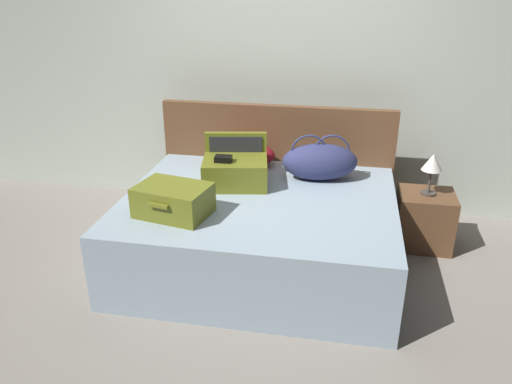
{
  "coord_description": "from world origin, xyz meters",
  "views": [
    {
      "loc": [
        0.6,
        -2.9,
        2.08
      ],
      "look_at": [
        0.0,
        0.28,
        0.66
      ],
      "focal_mm": 35.13,
      "sensor_mm": 36.0,
      "label": 1
    }
  ],
  "objects": [
    {
      "name": "back_wall",
      "position": [
        0.0,
        1.65,
        1.3
      ],
      "size": [
        8.0,
        0.1,
        2.6
      ],
      "primitive_type": "cube",
      "color": "#B7C1B2",
      "rests_on": "ground"
    },
    {
      "name": "headboard",
      "position": [
        0.0,
        1.25,
        0.53
      ],
      "size": [
        2.03,
        0.08,
        1.05
      ],
      "primitive_type": "cube",
      "color": "brown",
      "rests_on": "ground"
    },
    {
      "name": "table_lamp",
      "position": [
        1.28,
        0.96,
        0.71
      ],
      "size": [
        0.16,
        0.16,
        0.34
      ],
      "color": "#3F3833",
      "rests_on": "nightstand"
    },
    {
      "name": "pillow_near_headboard",
      "position": [
        -0.22,
        1.05,
        0.66
      ],
      "size": [
        0.48,
        0.3,
        0.2
      ],
      "primitive_type": "ellipsoid",
      "rotation": [
        0.0,
        0.0,
        0.05
      ],
      "color": "maroon",
      "rests_on": "bed"
    },
    {
      "name": "hard_case_medium",
      "position": [
        -0.52,
        0.03,
        0.67
      ],
      "size": [
        0.54,
        0.42,
        0.21
      ],
      "rotation": [
        0.0,
        0.0,
        -0.2
      ],
      "color": "olive",
      "rests_on": "bed"
    },
    {
      "name": "ground_plane",
      "position": [
        0.0,
        0.0,
        0.0
      ],
      "size": [
        12.0,
        12.0,
        0.0
      ],
      "primitive_type": "plane",
      "color": "gray"
    },
    {
      "name": "bed",
      "position": [
        0.0,
        0.4,
        0.28
      ],
      "size": [
        1.99,
        1.61,
        0.56
      ],
      "primitive_type": "cube",
      "color": "#99ADBC",
      "rests_on": "ground"
    },
    {
      "name": "nightstand",
      "position": [
        1.28,
        0.96,
        0.23
      ],
      "size": [
        0.44,
        0.4,
        0.46
      ],
      "primitive_type": "cube",
      "color": "brown",
      "rests_on": "ground"
    },
    {
      "name": "duffel_bag",
      "position": [
        0.41,
        0.85,
        0.72
      ],
      "size": [
        0.64,
        0.38,
        0.37
      ],
      "rotation": [
        0.0,
        0.0,
        0.17
      ],
      "color": "navy",
      "rests_on": "bed"
    },
    {
      "name": "hard_case_large",
      "position": [
        -0.23,
        0.63,
        0.69
      ],
      "size": [
        0.56,
        0.5,
        0.36
      ],
      "rotation": [
        0.0,
        0.0,
        0.19
      ],
      "color": "olive",
      "rests_on": "bed"
    }
  ]
}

